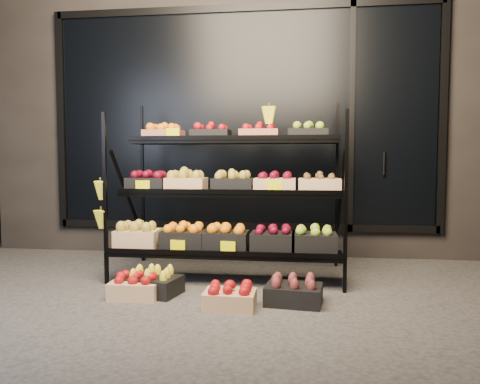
# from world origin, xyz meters

# --- Properties ---
(ground) EXTENTS (24.00, 24.00, 0.00)m
(ground) POSITION_xyz_m (0.00, 0.00, 0.00)
(ground) COLOR #514F4C
(ground) RESTS_ON ground
(building) EXTENTS (6.00, 2.08, 3.50)m
(building) POSITION_xyz_m (0.00, 2.59, 1.75)
(building) COLOR #2D2826
(building) RESTS_ON ground
(display_rack) EXTENTS (2.18, 1.02, 1.72)m
(display_rack) POSITION_xyz_m (-0.01, 0.60, 0.79)
(display_rack) COLOR black
(display_rack) RESTS_ON ground
(floor_crate_left) EXTENTS (0.39, 0.29, 0.20)m
(floor_crate_left) POSITION_xyz_m (-0.63, -0.17, 0.09)
(floor_crate_left) COLOR #DBAF7E
(floor_crate_left) RESTS_ON ground
(floor_crate_midleft) EXTENTS (0.48, 0.40, 0.21)m
(floor_crate_midleft) POSITION_xyz_m (-0.52, -0.07, 0.10)
(floor_crate_midleft) COLOR black
(floor_crate_midleft) RESTS_ON ground
(floor_crate_midright) EXTENTS (0.38, 0.28, 0.19)m
(floor_crate_midright) POSITION_xyz_m (0.15, -0.34, 0.09)
(floor_crate_midright) COLOR #DBAF7E
(floor_crate_midright) RESTS_ON ground
(floor_crate_right) EXTENTS (0.45, 0.36, 0.21)m
(floor_crate_right) POSITION_xyz_m (0.61, -0.18, 0.10)
(floor_crate_right) COLOR black
(floor_crate_right) RESTS_ON ground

